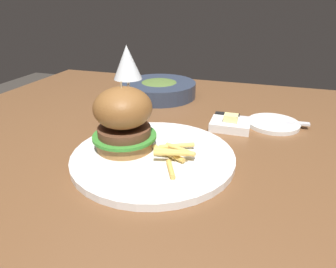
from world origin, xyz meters
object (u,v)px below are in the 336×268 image
(main_plate, at_px, (153,156))
(butter_dish, at_px, (230,124))
(wine_glass, at_px, (127,64))
(soup_bowl, at_px, (159,89))
(bread_plate, at_px, (273,124))
(table_knife, at_px, (252,118))
(burger_sandwich, at_px, (123,119))

(main_plate, relative_size, butter_dish, 3.40)
(main_plate, distance_m, wine_glass, 0.27)
(wine_glass, xyz_separation_m, soup_bowl, (0.02, 0.18, -0.11))
(bread_plate, xyz_separation_m, table_knife, (-0.05, -0.00, 0.01))
(table_knife, bearing_deg, burger_sandwich, -133.92)
(wine_glass, xyz_separation_m, bread_plate, (0.36, 0.05, -0.13))
(burger_sandwich, distance_m, soup_bowl, 0.38)
(burger_sandwich, bearing_deg, bread_plate, 40.53)
(burger_sandwich, distance_m, table_knife, 0.34)
(burger_sandwich, xyz_separation_m, soup_bowl, (-0.06, 0.38, -0.05))
(bread_plate, height_order, soup_bowl, soup_bowl)
(bread_plate, height_order, butter_dish, butter_dish)
(main_plate, distance_m, burger_sandwich, 0.09)
(wine_glass, distance_m, table_knife, 0.33)
(wine_glass, relative_size, bread_plate, 1.47)
(burger_sandwich, distance_m, bread_plate, 0.37)
(bread_plate, relative_size, soup_bowl, 0.54)
(soup_bowl, bearing_deg, bread_plate, -21.93)
(burger_sandwich, distance_m, wine_glass, 0.22)
(main_plate, bearing_deg, wine_glass, 124.70)
(main_plate, relative_size, burger_sandwich, 2.33)
(main_plate, height_order, burger_sandwich, burger_sandwich)
(main_plate, distance_m, bread_plate, 0.33)
(table_knife, distance_m, soup_bowl, 0.32)
(main_plate, bearing_deg, soup_bowl, 107.62)
(bread_plate, height_order, table_knife, table_knife)
(table_knife, height_order, butter_dish, butter_dish)
(bread_plate, bearing_deg, soup_bowl, 158.07)
(bread_plate, relative_size, butter_dish, 1.35)
(main_plate, height_order, bread_plate, main_plate)
(main_plate, xyz_separation_m, butter_dish, (0.12, 0.19, 0.00))
(main_plate, xyz_separation_m, burger_sandwich, (-0.06, 0.01, 0.07))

